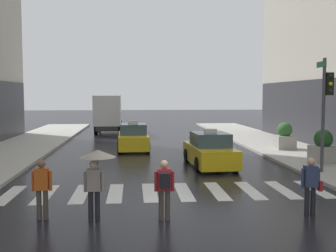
% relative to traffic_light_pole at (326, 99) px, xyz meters
% --- Properties ---
extents(ground_plane, '(160.00, 160.00, 0.00)m').
position_rel_traffic_light_pole_xyz_m(ground_plane, '(-6.90, -5.41, -3.26)').
color(ground_plane, black).
extents(crosswalk_markings, '(11.30, 2.80, 0.01)m').
position_rel_traffic_light_pole_xyz_m(crosswalk_markings, '(-6.90, -2.41, -3.25)').
color(crosswalk_markings, silver).
rests_on(crosswalk_markings, ground).
extents(traffic_light_pole, '(0.44, 0.84, 4.80)m').
position_rel_traffic_light_pole_xyz_m(traffic_light_pole, '(0.00, 0.00, 0.00)').
color(traffic_light_pole, '#47474C').
rests_on(traffic_light_pole, curb_right).
extents(taxi_lead, '(2.10, 4.62, 1.80)m').
position_rel_traffic_light_pole_xyz_m(taxi_lead, '(-4.42, 2.64, -2.53)').
color(taxi_lead, yellow).
rests_on(taxi_lead, ground).
extents(taxi_second, '(2.02, 4.58, 1.80)m').
position_rel_traffic_light_pole_xyz_m(taxi_second, '(-8.10, 8.89, -2.53)').
color(taxi_second, yellow).
rests_on(taxi_second, ground).
extents(box_truck, '(2.34, 7.56, 3.35)m').
position_rel_traffic_light_pole_xyz_m(box_truck, '(-10.27, 20.09, -1.41)').
color(box_truck, '#2D2D2D').
rests_on(box_truck, ground).
extents(pedestrian_with_umbrella, '(0.96, 0.96, 1.94)m').
position_rel_traffic_light_pole_xyz_m(pedestrian_with_umbrella, '(-9.07, -5.50, -1.74)').
color(pedestrian_with_umbrella, black).
rests_on(pedestrian_with_umbrella, ground).
extents(pedestrian_with_backpack, '(0.55, 0.43, 1.65)m').
position_rel_traffic_light_pole_xyz_m(pedestrian_with_backpack, '(-7.23, -5.64, -2.29)').
color(pedestrian_with_backpack, '#473D33').
rests_on(pedestrian_with_backpack, ground).
extents(pedestrian_with_handbag, '(0.60, 0.24, 1.65)m').
position_rel_traffic_light_pole_xyz_m(pedestrian_with_handbag, '(-3.06, -5.53, -2.32)').
color(pedestrian_with_handbag, black).
rests_on(pedestrian_with_handbag, ground).
extents(pedestrian_plain_coat, '(0.55, 0.24, 1.65)m').
position_rel_traffic_light_pole_xyz_m(pedestrian_plain_coat, '(-10.58, -5.27, -2.32)').
color(pedestrian_plain_coat, '#473D33').
rests_on(pedestrian_plain_coat, ground).
extents(planter_near_corner, '(1.10, 1.10, 1.60)m').
position_rel_traffic_light_pole_xyz_m(planter_near_corner, '(1.07, 2.33, -2.38)').
color(planter_near_corner, '#A8A399').
rests_on(planter_near_corner, curb_right).
extents(planter_mid_block, '(1.10, 1.10, 1.60)m').
position_rel_traffic_light_pole_xyz_m(planter_mid_block, '(1.04, 7.32, -2.38)').
color(planter_mid_block, '#A8A399').
rests_on(planter_mid_block, curb_right).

